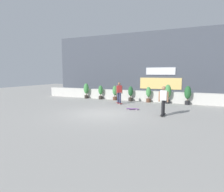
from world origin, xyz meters
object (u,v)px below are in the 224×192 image
(potted_plant_2, at_px, (115,92))
(skater_far_left, at_px, (119,92))
(potted_plant_4, at_px, (148,94))
(skater_mid_plaza, at_px, (163,99))
(potted_plant_0, at_px, (86,90))
(skateboard_near_camera, at_px, (133,109))
(potted_plant_5, at_px, (168,93))
(potted_plant_1, at_px, (101,92))
(potted_plant_6, at_px, (188,94))
(potted_plant_3, at_px, (131,93))

(potted_plant_2, distance_m, skater_far_left, 2.08)
(potted_plant_4, height_order, skater_mid_plaza, skater_mid_plaza)
(skater_far_left, bearing_deg, potted_plant_4, 42.12)
(potted_plant_0, distance_m, potted_plant_4, 6.02)
(skater_mid_plaza, xyz_separation_m, skateboard_near_camera, (-2.13, 0.99, -0.88))
(potted_plant_2, relative_size, skateboard_near_camera, 1.58)
(potted_plant_2, xyz_separation_m, potted_plant_5, (4.59, -0.00, 0.16))
(potted_plant_4, distance_m, skateboard_near_camera, 3.71)
(potted_plant_2, xyz_separation_m, skater_far_left, (1.11, -1.74, 0.22))
(potted_plant_1, relative_size, potted_plant_2, 0.98)
(potted_plant_0, xyz_separation_m, potted_plant_1, (1.54, 0.00, -0.12))
(potted_plant_6, bearing_deg, potted_plant_0, 180.00)
(potted_plant_1, distance_m, potted_plant_6, 7.50)
(potted_plant_0, distance_m, skater_mid_plaza, 9.22)
(potted_plant_2, bearing_deg, potted_plant_0, 180.00)
(potted_plant_5, bearing_deg, skater_mid_plaza, -85.15)
(potted_plant_2, xyz_separation_m, potted_plant_4, (3.04, -0.00, -0.01))
(potted_plant_6, bearing_deg, skater_far_left, -160.63)
(potted_plant_4, xyz_separation_m, skateboard_near_camera, (-0.19, -3.65, -0.65))
(potted_plant_5, bearing_deg, potted_plant_0, 180.00)
(skater_mid_plaza, xyz_separation_m, skater_far_left, (-3.86, 2.90, 0.00))
(potted_plant_4, bearing_deg, potted_plant_6, 0.00)
(potted_plant_4, xyz_separation_m, skater_far_left, (-1.92, -1.74, 0.23))
(potted_plant_2, bearing_deg, potted_plant_5, -0.00)
(potted_plant_0, distance_m, potted_plant_6, 9.05)
(potted_plant_3, height_order, skateboard_near_camera, potted_plant_3)
(potted_plant_3, relative_size, potted_plant_4, 1.00)
(potted_plant_0, relative_size, skater_far_left, 0.85)
(potted_plant_4, relative_size, potted_plant_6, 0.89)
(potted_plant_5, relative_size, skateboard_near_camera, 1.84)
(potted_plant_1, height_order, skater_mid_plaza, skater_mid_plaza)
(potted_plant_5, bearing_deg, potted_plant_2, 180.00)
(potted_plant_1, relative_size, skateboard_near_camera, 1.56)
(potted_plant_4, bearing_deg, potted_plant_0, 180.00)
(potted_plant_5, distance_m, potted_plant_6, 1.48)
(potted_plant_2, xyz_separation_m, skateboard_near_camera, (2.84, -3.65, -0.66))
(potted_plant_5, bearing_deg, skater_far_left, -153.39)
(potted_plant_2, bearing_deg, potted_plant_1, 180.00)
(skater_far_left, relative_size, skateboard_near_camera, 2.06)
(potted_plant_0, relative_size, skater_mid_plaza, 0.85)
(potted_plant_4, height_order, skateboard_near_camera, potted_plant_4)
(potted_plant_1, relative_size, potted_plant_6, 0.88)
(potted_plant_3, bearing_deg, potted_plant_0, 180.00)
(potted_plant_5, distance_m, skateboard_near_camera, 4.13)
(potted_plant_4, bearing_deg, skater_mid_plaza, -67.29)
(potted_plant_0, bearing_deg, skater_far_left, -22.99)
(potted_plant_1, relative_size, skater_far_left, 0.76)
(potted_plant_4, distance_m, potted_plant_6, 3.03)
(potted_plant_1, bearing_deg, skateboard_near_camera, -40.42)
(skater_mid_plaza, relative_size, skater_far_left, 1.00)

